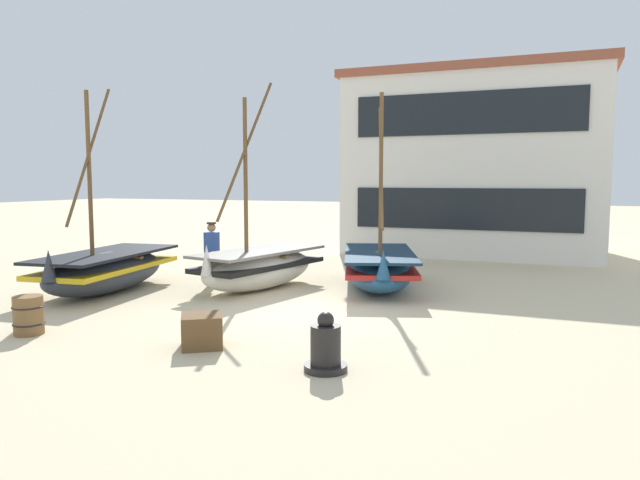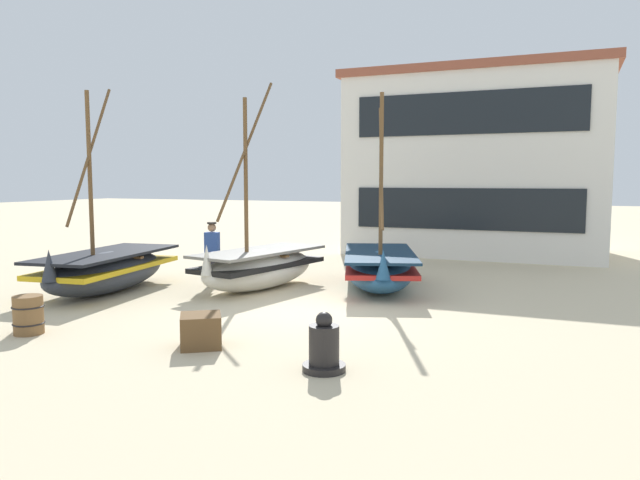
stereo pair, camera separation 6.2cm
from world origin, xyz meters
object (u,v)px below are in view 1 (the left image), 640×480
Objects in this scene: capstan_winch at (326,348)px; wooden_barrel at (28,315)px; fishing_boat_centre_large at (379,268)px; cargo_crate at (202,331)px; fisherman_by_hull at (212,254)px; harbor_building_main at (475,163)px; fishing_boat_far_right at (106,270)px; fishing_boat_near_left at (259,267)px.

wooden_barrel is at bearing -178.73° from capstan_winch.
fishing_boat_centre_large is 7.40× the size of cargo_crate.
fisherman_by_hull is 5.51m from wooden_barrel.
fishing_boat_centre_large reaches higher than fisherman_by_hull.
fisherman_by_hull is 11.67m from harbor_building_main.
capstan_winch is (7.34, -3.62, -0.22)m from fishing_boat_far_right.
capstan_winch is at bearing -53.46° from fishing_boat_near_left.
fishing_boat_centre_large is (2.81, 1.26, -0.04)m from fishing_boat_near_left.
harbor_building_main is (7.25, 11.81, 2.85)m from fishing_boat_far_right.
capstan_winch is 2.40m from cargo_crate.
fishing_boat_far_right is 14.15m from harbor_building_main.
fisherman_by_hull is at bearing 41.22° from fishing_boat_far_right.
fishing_boat_far_right is 5.72× the size of capstan_winch.
fishing_boat_near_left is 1.08× the size of fishing_boat_centre_large.
wooden_barrel reaches higher than cargo_crate.
capstan_winch reaches higher than cargo_crate.
capstan_winch is 1.25× the size of wooden_barrel.
fishing_boat_centre_large is at bearing 17.82° from fisherman_by_hull.
harbor_building_main is (2.28, 15.07, 3.14)m from cargo_crate.
harbor_building_main is (5.28, 10.08, 2.58)m from fisherman_by_hull.
fishing_boat_near_left is 1.37m from fisherman_by_hull.
fishing_boat_near_left is at bearing 126.54° from capstan_winch.
fishing_boat_centre_large is 6.97× the size of wooden_barrel.
fisherman_by_hull is at bearing 86.22° from wooden_barrel.
harbor_building_main reaches higher than fishing_boat_far_right.
fishing_boat_near_left reaches higher than cargo_crate.
fishing_boat_far_right is at bearing 153.75° from capstan_winch.
harbor_building_main is at bearing 58.46° from fishing_boat_far_right.
wooden_barrel is at bearing -66.71° from fishing_boat_far_right.
fishing_boat_near_left is 6.76m from capstan_winch.
wooden_barrel is (1.61, -3.75, -0.21)m from fishing_boat_far_right.
fishing_boat_near_left is 3.11× the size of fisherman_by_hull.
fishing_boat_far_right is at bearing -153.43° from fishing_boat_centre_large.
fisherman_by_hull is 7.60m from capstan_winch.
fishing_boat_near_left is 3.78m from fishing_boat_far_right.
wooden_barrel is (-1.71, -5.55, -0.22)m from fishing_boat_near_left.
fishing_boat_centre_large reaches higher than cargo_crate.
wooden_barrel is at bearing -171.73° from cargo_crate.
harbor_building_main is at bearing 68.55° from fishing_boat_near_left.
fishing_boat_near_left is 11.12m from harbor_building_main.
capstan_winch reaches higher than wooden_barrel.
fisherman_by_hull is at bearing 121.00° from cargo_crate.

